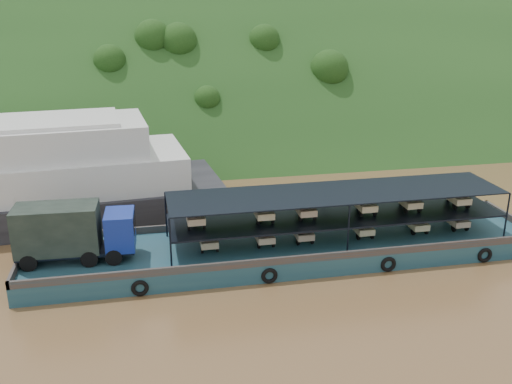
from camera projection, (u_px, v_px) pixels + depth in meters
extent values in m
plane|color=brown|center=(291.00, 245.00, 41.61)|extent=(160.00, 160.00, 0.00)
cube|color=#193914|center=(221.00, 134.00, 74.95)|extent=(140.00, 39.60, 39.60)
cube|color=#153A4B|center=(286.00, 249.00, 39.44)|extent=(35.00, 7.00, 1.20)
cube|color=#592D19|center=(275.00, 220.00, 42.31)|extent=(35.00, 0.20, 0.50)
cube|color=#592D19|center=(300.00, 259.00, 36.01)|extent=(35.00, 0.20, 0.50)
cube|color=#592D19|center=(512.00, 219.00, 42.46)|extent=(0.20, 7.00, 0.50)
cube|color=#592D19|center=(19.00, 260.00, 35.86)|extent=(0.20, 7.00, 0.50)
torus|color=black|center=(140.00, 288.00, 34.27)|extent=(1.06, 0.26, 1.06)
torus|color=black|center=(269.00, 276.00, 35.79)|extent=(1.06, 0.26, 1.06)
torus|color=black|center=(388.00, 264.00, 37.30)|extent=(1.06, 0.26, 1.06)
torus|color=black|center=(485.00, 255.00, 38.63)|extent=(1.06, 0.26, 1.06)
cylinder|color=black|center=(29.00, 263.00, 34.87)|extent=(1.08, 0.42, 1.06)
cylinder|color=black|center=(36.00, 248.00, 36.95)|extent=(1.08, 0.42, 1.06)
cylinder|color=black|center=(89.00, 259.00, 35.41)|extent=(1.08, 0.42, 1.06)
cylinder|color=black|center=(93.00, 244.00, 37.50)|extent=(1.08, 0.42, 1.06)
cylinder|color=black|center=(114.00, 257.00, 35.64)|extent=(1.08, 0.42, 1.06)
cylinder|color=black|center=(116.00, 243.00, 37.72)|extent=(1.08, 0.42, 1.06)
cube|color=black|center=(77.00, 250.00, 36.28)|extent=(7.31, 2.64, 0.21)
cube|color=navy|center=(120.00, 229.00, 36.29)|extent=(1.91, 2.62, 2.34)
cube|color=black|center=(134.00, 222.00, 36.29)|extent=(0.15, 2.12, 0.96)
cube|color=black|center=(57.00, 229.00, 35.62)|extent=(5.20, 2.76, 2.97)
cube|color=black|center=(336.00, 215.00, 39.37)|extent=(23.00, 5.00, 0.12)
cube|color=black|center=(337.00, 193.00, 38.83)|extent=(23.00, 5.00, 0.08)
cylinder|color=black|center=(170.00, 243.00, 34.87)|extent=(0.12, 0.12, 3.30)
cylinder|color=black|center=(166.00, 214.00, 39.50)|extent=(0.12, 0.12, 3.30)
cylinder|color=black|center=(348.00, 229.00, 37.05)|extent=(0.12, 0.12, 3.30)
cylinder|color=black|center=(325.00, 203.00, 41.69)|extent=(0.12, 0.12, 3.30)
cylinder|color=black|center=(507.00, 216.00, 39.24)|extent=(0.12, 0.12, 3.30)
cylinder|color=black|center=(467.00, 193.00, 43.87)|extent=(0.12, 0.12, 3.30)
cylinder|color=black|center=(206.00, 238.00, 39.11)|extent=(0.12, 0.52, 0.52)
cylinder|color=black|center=(202.00, 249.00, 37.34)|extent=(0.14, 0.52, 0.52)
cylinder|color=black|center=(217.00, 248.00, 37.53)|extent=(0.14, 0.52, 0.52)
cube|color=#C9BC8E|center=(209.00, 242.00, 37.65)|extent=(1.15, 1.50, 0.44)
cube|color=red|center=(207.00, 233.00, 38.66)|extent=(0.55, 0.80, 0.80)
cube|color=red|center=(207.00, 227.00, 38.31)|extent=(0.50, 0.10, 0.10)
cylinder|color=black|center=(260.00, 234.00, 39.83)|extent=(0.12, 0.52, 0.52)
cylinder|color=black|center=(259.00, 245.00, 38.06)|extent=(0.14, 0.52, 0.52)
cylinder|color=black|center=(273.00, 243.00, 38.25)|extent=(0.14, 0.52, 0.52)
cube|color=beige|center=(265.00, 237.00, 38.37)|extent=(1.15, 1.50, 0.44)
cube|color=red|center=(261.00, 228.00, 39.38)|extent=(0.55, 0.80, 0.80)
cube|color=red|center=(262.00, 223.00, 39.03)|extent=(0.50, 0.10, 0.10)
cylinder|color=black|center=(298.00, 231.00, 40.34)|extent=(0.12, 0.52, 0.52)
cylinder|color=black|center=(298.00, 241.00, 38.58)|extent=(0.14, 0.52, 0.52)
cylinder|color=black|center=(312.00, 240.00, 38.77)|extent=(0.14, 0.52, 0.52)
cube|color=tan|center=(304.00, 234.00, 38.89)|extent=(1.15, 1.50, 0.44)
cube|color=red|center=(299.00, 225.00, 39.90)|extent=(0.55, 0.80, 0.80)
cube|color=red|center=(300.00, 220.00, 39.55)|extent=(0.50, 0.10, 0.10)
cylinder|color=black|center=(356.00, 226.00, 41.16)|extent=(0.12, 0.52, 0.52)
cylinder|color=black|center=(358.00, 236.00, 39.40)|extent=(0.14, 0.52, 0.52)
cylinder|color=black|center=(372.00, 235.00, 39.59)|extent=(0.14, 0.52, 0.52)
cube|color=beige|center=(364.00, 229.00, 39.71)|extent=(1.15, 1.50, 0.44)
cube|color=#AE0B0C|center=(358.00, 221.00, 40.72)|extent=(0.55, 0.80, 0.80)
cube|color=#AE0B0C|center=(359.00, 215.00, 40.37)|extent=(0.50, 0.10, 0.10)
cylinder|color=black|center=(408.00, 222.00, 41.94)|extent=(0.12, 0.52, 0.52)
cylinder|color=black|center=(413.00, 232.00, 40.18)|extent=(0.14, 0.52, 0.52)
cylinder|color=black|center=(426.00, 231.00, 40.37)|extent=(0.14, 0.52, 0.52)
cube|color=beige|center=(418.00, 225.00, 40.49)|extent=(1.15, 1.50, 0.44)
cube|color=red|center=(411.00, 217.00, 41.49)|extent=(0.55, 0.80, 0.80)
cube|color=red|center=(413.00, 211.00, 41.15)|extent=(0.50, 0.10, 0.10)
cylinder|color=black|center=(447.00, 219.00, 42.54)|extent=(0.12, 0.52, 0.52)
cylinder|color=black|center=(454.00, 228.00, 40.78)|extent=(0.14, 0.52, 0.52)
cylinder|color=black|center=(466.00, 227.00, 40.96)|extent=(0.14, 0.52, 0.52)
cube|color=beige|center=(458.00, 221.00, 41.08)|extent=(1.15, 1.50, 0.44)
cube|color=#B81F0C|center=(450.00, 213.00, 42.09)|extent=(0.55, 0.80, 0.80)
cube|color=#B81F0C|center=(452.00, 208.00, 41.74)|extent=(0.50, 0.10, 0.10)
cylinder|color=black|center=(194.00, 216.00, 38.39)|extent=(0.12, 0.52, 0.52)
cylinder|color=black|center=(189.00, 226.00, 36.63)|extent=(0.14, 0.52, 0.52)
cylinder|color=black|center=(204.00, 225.00, 36.82)|extent=(0.14, 0.52, 0.52)
cube|color=beige|center=(196.00, 219.00, 36.94)|extent=(1.15, 1.50, 0.44)
cube|color=red|center=(194.00, 210.00, 37.95)|extent=(0.55, 0.80, 0.80)
cube|color=red|center=(194.00, 204.00, 37.60)|extent=(0.50, 0.10, 0.10)
cylinder|color=black|center=(260.00, 211.00, 39.26)|extent=(0.12, 0.52, 0.52)
cylinder|color=black|center=(258.00, 221.00, 37.49)|extent=(0.14, 0.52, 0.52)
cylinder|color=black|center=(273.00, 220.00, 37.68)|extent=(0.14, 0.52, 0.52)
cube|color=beige|center=(264.00, 214.00, 37.80)|extent=(1.15, 1.50, 0.44)
cube|color=#C4B78B|center=(261.00, 205.00, 38.81)|extent=(0.55, 0.80, 0.80)
cube|color=#C4B78B|center=(261.00, 199.00, 38.46)|extent=(0.50, 0.10, 0.10)
cylinder|color=black|center=(300.00, 208.00, 39.81)|extent=(0.12, 0.52, 0.52)
cylinder|color=black|center=(300.00, 218.00, 38.04)|extent=(0.14, 0.52, 0.52)
cylinder|color=black|center=(315.00, 217.00, 38.23)|extent=(0.14, 0.52, 0.52)
cube|color=#CAB08F|center=(306.00, 211.00, 38.35)|extent=(1.15, 1.50, 0.44)
cube|color=red|center=(301.00, 202.00, 39.36)|extent=(0.55, 0.80, 0.80)
cube|color=red|center=(302.00, 196.00, 39.01)|extent=(0.50, 0.10, 0.10)
cylinder|color=black|center=(358.00, 204.00, 40.62)|extent=(0.12, 0.52, 0.52)
cylinder|color=black|center=(361.00, 213.00, 38.86)|extent=(0.14, 0.52, 0.52)
cylinder|color=black|center=(375.00, 212.00, 39.05)|extent=(0.14, 0.52, 0.52)
cube|color=beige|center=(366.00, 206.00, 39.17)|extent=(1.15, 1.50, 0.44)
cube|color=tan|center=(360.00, 198.00, 40.17)|extent=(0.55, 0.80, 0.80)
cube|color=tan|center=(362.00, 192.00, 39.83)|extent=(0.50, 0.10, 0.10)
cylinder|color=black|center=(401.00, 200.00, 41.25)|extent=(0.12, 0.52, 0.52)
cylinder|color=black|center=(406.00, 210.00, 39.49)|extent=(0.14, 0.52, 0.52)
cylinder|color=black|center=(419.00, 209.00, 39.68)|extent=(0.14, 0.52, 0.52)
cube|color=beige|center=(411.00, 203.00, 39.79)|extent=(1.15, 1.50, 0.44)
cube|color=red|center=(404.00, 195.00, 40.80)|extent=(0.55, 0.80, 0.80)
cube|color=red|center=(406.00, 189.00, 40.45)|extent=(0.50, 0.10, 0.10)
cylinder|color=black|center=(448.00, 197.00, 41.95)|extent=(0.12, 0.52, 0.52)
cylinder|color=black|center=(455.00, 206.00, 40.19)|extent=(0.14, 0.52, 0.52)
cylinder|color=black|center=(468.00, 205.00, 40.38)|extent=(0.14, 0.52, 0.52)
cube|color=beige|center=(459.00, 199.00, 40.50)|extent=(1.15, 1.50, 0.44)
cube|color=tan|center=(451.00, 192.00, 41.51)|extent=(0.55, 0.80, 0.80)
cube|color=tan|center=(453.00, 186.00, 41.16)|extent=(0.50, 0.10, 0.10)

